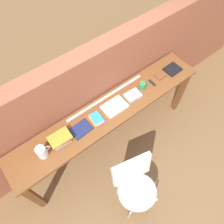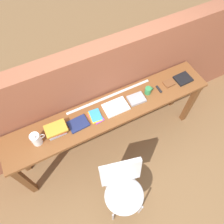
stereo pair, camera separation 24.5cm
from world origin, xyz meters
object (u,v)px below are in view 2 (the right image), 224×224
at_px(pamphlet_pile_colourful, 95,116).
at_px(leather_journal_brown, 169,83).
at_px(book_open_centre, 116,107).
at_px(book_repair_rightmost, 183,79).
at_px(chair_white_moulded, 123,188).
at_px(magazine_cycling, 78,124).
at_px(pitcher_white, 36,139).
at_px(mug, 148,91).
at_px(multitool_folded, 159,89).
at_px(book_stack_leftmost, 56,130).

height_order(pamphlet_pile_colourful, leather_journal_brown, leather_journal_brown).
xyz_separation_m(book_open_centre, book_repair_rightmost, (0.94, -0.01, 0.00)).
xyz_separation_m(chair_white_moulded, magazine_cycling, (-0.16, 0.75, 0.36)).
bearing_deg(pitcher_white, pamphlet_pile_colourful, 0.99).
distance_m(mug, leather_journal_brown, 0.31).
distance_m(pitcher_white, multitool_folded, 1.51).
xyz_separation_m(chair_white_moulded, mug, (0.74, 0.77, 0.40)).
height_order(book_stack_leftmost, mug, mug).
bearing_deg(book_stack_leftmost, pamphlet_pile_colourful, -2.00).
relative_size(magazine_cycling, pamphlet_pile_colourful, 1.12).
distance_m(mug, book_repair_rightmost, 0.51).
bearing_deg(book_stack_leftmost, chair_white_moulded, -62.14).
relative_size(pitcher_white, book_open_centre, 0.65).
relative_size(pamphlet_pile_colourful, book_open_centre, 0.68).
height_order(mug, multitool_folded, mug).
height_order(chair_white_moulded, book_stack_leftmost, book_stack_leftmost).
height_order(mug, leather_journal_brown, mug).
relative_size(chair_white_moulded, book_stack_leftmost, 3.84).
relative_size(book_stack_leftmost, leather_journal_brown, 1.79).
bearing_deg(mug, magazine_cycling, -178.72).
distance_m(book_open_centre, multitool_folded, 0.59).
xyz_separation_m(pitcher_white, pamphlet_pile_colourful, (0.66, 0.01, -0.07)).
height_order(pamphlet_pile_colourful, book_repair_rightmost, book_repair_rightmost).
bearing_deg(pamphlet_pile_colourful, leather_journal_brown, 0.88).
height_order(pitcher_white, book_stack_leftmost, pitcher_white).
bearing_deg(multitool_folded, leather_journal_brown, 6.69).
distance_m(book_stack_leftmost, mug, 1.15).
distance_m(book_stack_leftmost, pamphlet_pile_colourful, 0.45).
bearing_deg(mug, chair_white_moulded, -133.87).
bearing_deg(book_open_centre, multitool_folded, -0.28).
distance_m(pamphlet_pile_colourful, multitool_folded, 0.85).
xyz_separation_m(mug, multitool_folded, (0.15, -0.02, -0.04)).
relative_size(pamphlet_pile_colourful, multitool_folded, 1.74).
height_order(magazine_cycling, pamphlet_pile_colourful, magazine_cycling).
xyz_separation_m(book_stack_leftmost, mug, (1.15, 0.00, -0.00)).
xyz_separation_m(book_open_centre, multitool_folded, (0.59, -0.01, -0.00)).
relative_size(book_stack_leftmost, pamphlet_pile_colourful, 1.21).
bearing_deg(leather_journal_brown, book_repair_rightmost, -7.30).
xyz_separation_m(pitcher_white, book_open_centre, (0.92, 0.02, -0.07)).
bearing_deg(book_stack_leftmost, book_repair_rightmost, -0.69).
distance_m(pamphlet_pile_colourful, leather_journal_brown, 1.01).
bearing_deg(book_repair_rightmost, pamphlet_pile_colourful, 178.48).
relative_size(mug, leather_journal_brown, 0.85).
distance_m(book_stack_leftmost, leather_journal_brown, 1.46).
bearing_deg(book_open_centre, magazine_cycling, -178.68).
height_order(pitcher_white, multitool_folded, pitcher_white).
relative_size(pitcher_white, multitool_folded, 1.67).
bearing_deg(pamphlet_pile_colourful, multitool_folded, -0.23).
distance_m(pitcher_white, magazine_cycling, 0.46).
height_order(book_open_centre, multitool_folded, book_open_centre).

